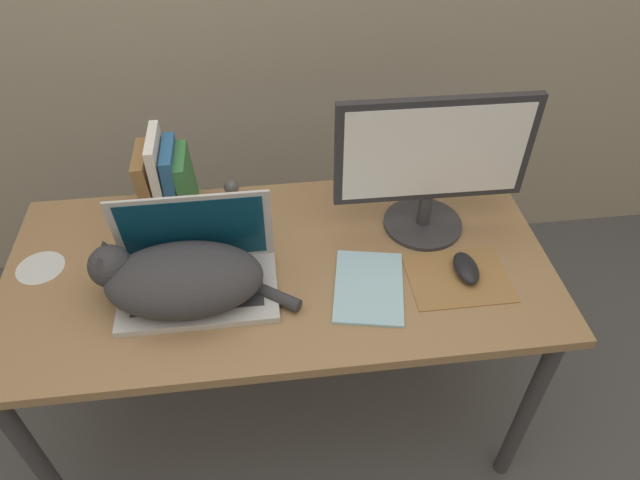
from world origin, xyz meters
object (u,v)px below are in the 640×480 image
object	(u,v)px
webcam	(232,188)
external_monitor	(432,163)
laptop	(198,273)
computer_mouse	(466,268)
cd_disc	(41,268)
book_row	(166,181)
cat	(179,278)
notepad	(369,287)

from	to	relation	value
webcam	external_monitor	bearing A→B (deg)	-18.59
laptop	external_monitor	xyz separation A→B (m)	(0.60, 0.15, 0.16)
computer_mouse	webcam	bearing A→B (deg)	147.65
webcam	cd_disc	world-z (taller)	webcam
webcam	cd_disc	xyz separation A→B (m)	(-0.49, -0.22, -0.04)
computer_mouse	book_row	xyz separation A→B (m)	(-0.75, 0.34, 0.09)
external_monitor	computer_mouse	bearing A→B (deg)	-72.51
cat	notepad	size ratio (longest dim) A/B	1.82
book_row	laptop	bearing A→B (deg)	-73.98
webcam	notepad	bearing A→B (deg)	-49.68
laptop	book_row	bearing A→B (deg)	106.02
computer_mouse	cd_disc	xyz separation A→B (m)	(-1.06, 0.15, -0.02)
laptop	book_row	distance (m)	0.32
external_monitor	cd_disc	distance (m)	1.03
laptop	book_row	size ratio (longest dim) A/B	1.53
notepad	computer_mouse	bearing A→B (deg)	4.60
external_monitor	webcam	xyz separation A→B (m)	(-0.52, 0.17, -0.16)
external_monitor	cd_disc	size ratio (longest dim) A/B	4.13
laptop	external_monitor	bearing A→B (deg)	14.44
cat	cd_disc	bearing A→B (deg)	157.82
laptop	notepad	world-z (taller)	laptop
computer_mouse	notepad	xyz separation A→B (m)	(-0.25, -0.02, -0.01)
external_monitor	webcam	world-z (taller)	external_monitor
laptop	cd_disc	xyz separation A→B (m)	(-0.40, 0.11, -0.05)
cat	computer_mouse	xyz separation A→B (m)	(0.70, 0.00, -0.05)
external_monitor	book_row	size ratio (longest dim) A/B	2.02
cat	laptop	bearing A→B (deg)	46.50
computer_mouse	cd_disc	size ratio (longest dim) A/B	0.92
laptop	notepad	distance (m)	0.42
external_monitor	cat	bearing A→B (deg)	-163.08
cat	cd_disc	xyz separation A→B (m)	(-0.37, 0.15, -0.07)
notepad	cd_disc	bearing A→B (deg)	168.38
laptop	notepad	xyz separation A→B (m)	(0.41, -0.06, -0.04)
computer_mouse	book_row	distance (m)	0.82
cat	cd_disc	size ratio (longest dim) A/B	4.05
webcam	cd_disc	distance (m)	0.54
cd_disc	notepad	bearing A→B (deg)	-11.62
laptop	computer_mouse	xyz separation A→B (m)	(0.66, -0.04, -0.03)
notepad	cd_disc	xyz separation A→B (m)	(-0.81, 0.17, -0.00)
webcam	cd_disc	size ratio (longest dim) A/B	0.57
external_monitor	book_row	distance (m)	0.71
laptop	computer_mouse	size ratio (longest dim) A/B	3.40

